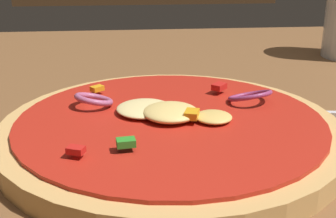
% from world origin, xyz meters
% --- Properties ---
extents(dining_table, '(1.42, 0.96, 0.03)m').
position_xyz_m(dining_table, '(0.00, 0.00, 0.01)').
color(dining_table, brown).
rests_on(dining_table, ground).
extents(pizza, '(0.27, 0.27, 0.03)m').
position_xyz_m(pizza, '(-0.02, -0.01, 0.04)').
color(pizza, tan).
rests_on(pizza, dining_table).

